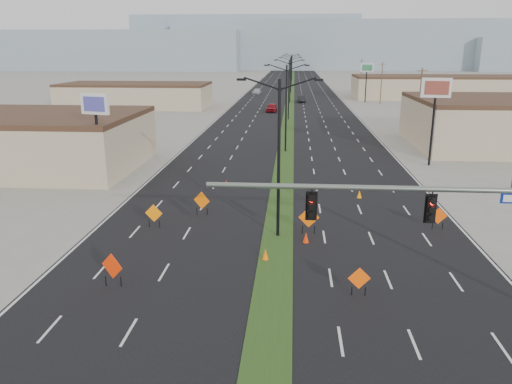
# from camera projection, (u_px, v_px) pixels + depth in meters

# --- Properties ---
(ground) EXTENTS (600.00, 600.00, 0.00)m
(ground) POSITION_uv_depth(u_px,v_px,m) (269.00, 338.00, 20.93)
(ground) COLOR gray
(ground) RESTS_ON ground
(road_surface) EXTENTS (25.00, 400.00, 0.02)m
(road_surface) POSITION_uv_depth(u_px,v_px,m) (290.00, 101.00, 116.80)
(road_surface) COLOR black
(road_surface) RESTS_ON ground
(median_strip) EXTENTS (2.00, 400.00, 0.04)m
(median_strip) POSITION_uv_depth(u_px,v_px,m) (290.00, 101.00, 116.80)
(median_strip) COLOR #244217
(median_strip) RESTS_ON ground
(building_sw_far) EXTENTS (30.00, 14.00, 4.50)m
(building_sw_far) POSITION_uv_depth(u_px,v_px,m) (136.00, 96.00, 104.08)
(building_sw_far) COLOR tan
(building_sw_far) RESTS_ON ground
(building_se_far) EXTENTS (44.00, 16.00, 5.00)m
(building_se_far) POSITION_uv_depth(u_px,v_px,m) (445.00, 88.00, 122.99)
(building_se_far) COLOR tan
(building_se_far) RESTS_ON ground
(mesa_west) EXTENTS (180.00, 50.00, 22.00)m
(mesa_west) POSITION_uv_depth(u_px,v_px,m) (90.00, 51.00, 294.90)
(mesa_west) COLOR #889CA9
(mesa_west) RESTS_ON ground
(mesa_center) EXTENTS (220.00, 50.00, 28.00)m
(mesa_center) POSITION_uv_depth(u_px,v_px,m) (359.00, 45.00, 301.83)
(mesa_center) COLOR #889CA9
(mesa_center) RESTS_ON ground
(mesa_backdrop) EXTENTS (140.00, 50.00, 32.00)m
(mesa_backdrop) POSITION_uv_depth(u_px,v_px,m) (247.00, 43.00, 325.45)
(mesa_backdrop) COLOR #889CA9
(mesa_backdrop) RESTS_ON ground
(signal_mast) EXTENTS (16.30, 0.60, 8.00)m
(signal_mast) POSITION_uv_depth(u_px,v_px,m) (475.00, 220.00, 20.92)
(signal_mast) COLOR slate
(signal_mast) RESTS_ON ground
(streetlight_0) EXTENTS (5.15, 0.24, 10.02)m
(streetlight_0) POSITION_uv_depth(u_px,v_px,m) (279.00, 154.00, 30.94)
(streetlight_0) COLOR black
(streetlight_0) RESTS_ON ground
(streetlight_1) EXTENTS (5.15, 0.24, 10.02)m
(streetlight_1) POSITION_uv_depth(u_px,v_px,m) (286.00, 106.00, 57.79)
(streetlight_1) COLOR black
(streetlight_1) RESTS_ON ground
(streetlight_2) EXTENTS (5.15, 0.24, 10.02)m
(streetlight_2) POSITION_uv_depth(u_px,v_px,m) (289.00, 88.00, 84.63)
(streetlight_2) COLOR black
(streetlight_2) RESTS_ON ground
(streetlight_3) EXTENTS (5.15, 0.24, 10.02)m
(streetlight_3) POSITION_uv_depth(u_px,v_px,m) (290.00, 79.00, 111.47)
(streetlight_3) COLOR black
(streetlight_3) RESTS_ON ground
(streetlight_4) EXTENTS (5.15, 0.24, 10.02)m
(streetlight_4) POSITION_uv_depth(u_px,v_px,m) (291.00, 73.00, 138.32)
(streetlight_4) COLOR black
(streetlight_4) RESTS_ON ground
(streetlight_5) EXTENTS (5.15, 0.24, 10.02)m
(streetlight_5) POSITION_uv_depth(u_px,v_px,m) (292.00, 69.00, 165.16)
(streetlight_5) COLOR black
(streetlight_5) RESTS_ON ground
(streetlight_6) EXTENTS (5.15, 0.24, 10.02)m
(streetlight_6) POSITION_uv_depth(u_px,v_px,m) (292.00, 66.00, 192.00)
(streetlight_6) COLOR black
(streetlight_6) RESTS_ON ground
(utility_pole_1) EXTENTS (1.60, 0.20, 9.00)m
(utility_pole_1) POSITION_uv_depth(u_px,v_px,m) (420.00, 97.00, 75.74)
(utility_pole_1) COLOR #4C3823
(utility_pole_1) RESTS_ON ground
(utility_pole_2) EXTENTS (1.60, 0.20, 9.00)m
(utility_pole_2) POSITION_uv_depth(u_px,v_px,m) (381.00, 83.00, 109.29)
(utility_pole_2) COLOR #4C3823
(utility_pole_2) RESTS_ON ground
(utility_pole_3) EXTENTS (1.60, 0.20, 9.00)m
(utility_pole_3) POSITION_uv_depth(u_px,v_px,m) (361.00, 75.00, 142.85)
(utility_pole_3) COLOR #4C3823
(utility_pole_3) RESTS_ON ground
(car_left) EXTENTS (2.09, 4.80, 1.61)m
(car_left) POSITION_uv_depth(u_px,v_px,m) (272.00, 108.00, 96.74)
(car_left) COLOR maroon
(car_left) RESTS_ON ground
(car_mid) EXTENTS (1.99, 4.71, 1.51)m
(car_mid) POSITION_uv_depth(u_px,v_px,m) (301.00, 99.00, 114.27)
(car_mid) COLOR black
(car_mid) RESTS_ON ground
(car_far) EXTENTS (2.44, 5.00, 1.40)m
(car_far) POSITION_uv_depth(u_px,v_px,m) (257.00, 92.00, 134.98)
(car_far) COLOR #AAB1B4
(car_far) RESTS_ON ground
(construction_sign_0) EXTENTS (1.26, 0.60, 1.81)m
(construction_sign_0) POSITION_uv_depth(u_px,v_px,m) (112.00, 267.00, 25.23)
(construction_sign_0) COLOR #EF2E05
(construction_sign_0) RESTS_ON ground
(construction_sign_1) EXTENTS (1.23, 0.17, 1.64)m
(construction_sign_1) POSITION_uv_depth(u_px,v_px,m) (154.00, 214.00, 33.72)
(construction_sign_1) COLOR orange
(construction_sign_1) RESTS_ON ground
(construction_sign_2) EXTENTS (1.25, 0.49, 1.75)m
(construction_sign_2) POSITION_uv_depth(u_px,v_px,m) (202.00, 201.00, 36.32)
(construction_sign_2) COLOR #FB6705
(construction_sign_2) RESTS_ON ground
(construction_sign_3) EXTENTS (1.36, 0.06, 1.81)m
(construction_sign_3) POSITION_uv_depth(u_px,v_px,m) (309.00, 218.00, 32.54)
(construction_sign_3) COLOR #E65404
(construction_sign_3) RESTS_ON ground
(construction_sign_4) EXTENTS (1.12, 0.14, 1.49)m
(construction_sign_4) POSITION_uv_depth(u_px,v_px,m) (359.00, 279.00, 24.34)
(construction_sign_4) COLOR #FF4F05
(construction_sign_4) RESTS_ON ground
(construction_sign_5) EXTENTS (1.15, 0.06, 1.53)m
(construction_sign_5) POSITION_uv_depth(u_px,v_px,m) (438.00, 217.00, 33.39)
(construction_sign_5) COLOR #EB4904
(construction_sign_5) RESTS_ON ground
(cone_0) EXTENTS (0.45, 0.45, 0.68)m
(cone_0) POSITION_uv_depth(u_px,v_px,m) (265.00, 254.00, 28.65)
(cone_0) COLOR #FF6905
(cone_0) RESTS_ON ground
(cone_1) EXTENTS (0.49, 0.49, 0.67)m
(cone_1) POSITION_uv_depth(u_px,v_px,m) (306.00, 238.00, 31.22)
(cone_1) COLOR red
(cone_1) RESTS_ON ground
(cone_2) EXTENTS (0.51, 0.51, 0.67)m
(cone_2) POSITION_uv_depth(u_px,v_px,m) (359.00, 194.00, 40.61)
(cone_2) COLOR orange
(cone_2) RESTS_ON ground
(cone_3) EXTENTS (0.45, 0.45, 0.57)m
(cone_3) POSITION_uv_depth(u_px,v_px,m) (226.00, 183.00, 44.10)
(cone_3) COLOR red
(cone_3) RESTS_ON ground
(pole_sign_west) EXTENTS (2.64, 1.08, 8.12)m
(pole_sign_west) POSITION_uv_depth(u_px,v_px,m) (95.00, 112.00, 42.44)
(pole_sign_west) COLOR black
(pole_sign_west) RESTS_ON ground
(pole_sign_east_near) EXTENTS (2.94, 0.78, 8.94)m
(pole_sign_east_near) POSITION_uv_depth(u_px,v_px,m) (436.00, 95.00, 50.32)
(pole_sign_east_near) COLOR black
(pole_sign_east_near) RESTS_ON ground
(pole_sign_east_far) EXTENTS (2.84, 1.00, 8.69)m
(pole_sign_east_far) POSITION_uv_depth(u_px,v_px,m) (367.00, 71.00, 112.51)
(pole_sign_east_far) COLOR black
(pole_sign_east_far) RESTS_ON ground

